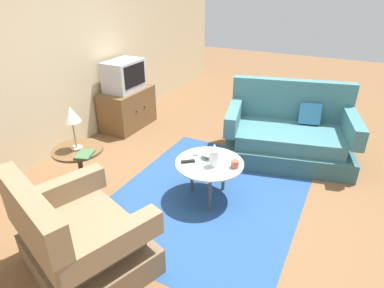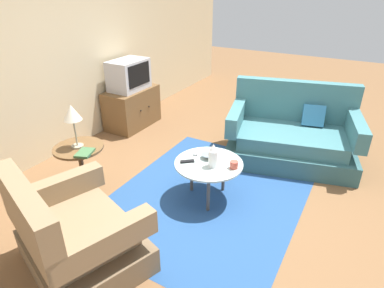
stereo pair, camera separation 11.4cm
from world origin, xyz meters
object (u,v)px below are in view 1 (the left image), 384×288
couch (288,135)px  tv_remote_silver (196,152)px  table_lamp (71,116)px  coffee_table (209,166)px  tv_stand (128,108)px  armchair (79,240)px  tv_remote_dark (188,161)px  television (124,75)px  side_table (80,162)px  mug (235,164)px  book (85,155)px  bowl (209,156)px  vase (214,156)px

couch → tv_remote_silver: 1.43m
table_lamp → tv_remote_silver: 1.33m
coffee_table → tv_stand: 2.27m
armchair → tv_remote_dark: (1.26, -0.30, 0.14)m
tv_remote_dark → television: bearing=105.7°
side_table → television: 1.95m
mug → book: book is taller
armchair → tv_stand: (2.52, 1.45, 0.00)m
tv_remote_silver → book: book is taller
bowl → tv_remote_silver: bowl is taller
table_lamp → mug: 1.68m
coffee_table → table_lamp: size_ratio=1.55×
coffee_table → tv_remote_silver: (0.12, 0.22, 0.05)m
tv_stand → mug: size_ratio=7.07×
tv_remote_dark → tv_remote_silver: size_ratio=0.92×
couch → tv_stand: size_ratio=2.00×
vase → tv_stand: bearing=59.2°
vase → bowl: bearing=39.8°
armchair → side_table: 1.06m
television → table_lamp: (-1.76, -0.74, 0.11)m
armchair → coffee_table: bearing=89.6°
vase → bowl: 0.20m
vase → mug: vase is taller
television → tv_remote_silver: television is taller
coffee_table → tv_remote_dark: 0.23m
vase → tv_remote_dark: bearing=101.7°
couch → side_table: 2.60m
armchair → mug: armchair is taller
couch → table_lamp: 2.68m
book → vase: bearing=-81.2°
tv_stand → couch: bearing=-86.2°
side_table → tv_remote_dark: size_ratio=4.15×
mug → television: bearing=63.1°
table_lamp → bowl: (0.69, -1.18, -0.48)m
coffee_table → bowl: size_ratio=4.35×
coffee_table → book: bearing=122.9°
tv_stand → tv_remote_dark: bearing=-125.7°
armchair → tv_remote_dark: size_ratio=8.60×
armchair → vase: armchair is taller
tv_stand → tv_remote_dark: 2.16m
coffee_table → tv_remote_dark: bearing=117.9°
side_table → mug: side_table is taller
mug → couch: bearing=-11.7°
couch → side_table: size_ratio=3.02×
armchair → table_lamp: bearing=153.0°
mug → tv_remote_dark: bearing=105.7°
tv_stand → television: television is taller
couch → book: (-1.99, 1.58, 0.28)m
couch → table_lamp: (-1.92, 1.76, 0.63)m
couch → television: bearing=-10.0°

